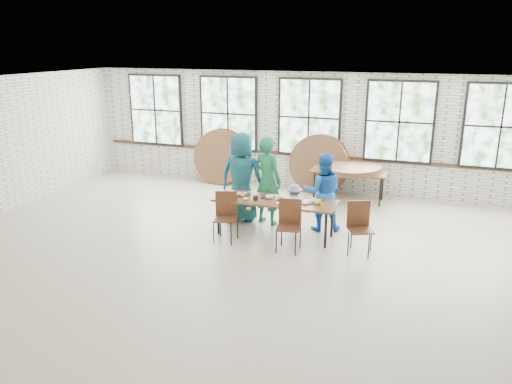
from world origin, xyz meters
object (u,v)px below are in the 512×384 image
dining_table (275,202)px  chair_near_right (289,220)px  storage_table (349,173)px  chair_near_left (226,212)px

dining_table → chair_near_right: chair_near_right is taller
storage_table → chair_near_left: bearing=-117.6°
dining_table → chair_near_left: size_ratio=2.53×
chair_near_left → storage_table: size_ratio=0.52×
storage_table → chair_near_right: bearing=-97.9°
chair_near_left → dining_table: bearing=14.1°
chair_near_right → storage_table: bearing=72.4°
chair_near_left → storage_table: (1.82, 3.31, 0.13)m
dining_table → storage_table: size_ratio=1.32×
dining_table → chair_near_left: 0.98m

